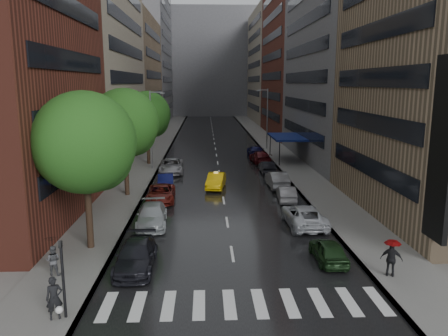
# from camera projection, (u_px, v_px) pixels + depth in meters

# --- Properties ---
(ground) EXTENTS (220.00, 220.00, 0.00)m
(ground) POSITION_uv_depth(u_px,v_px,m) (237.00, 284.00, 22.11)
(ground) COLOR gray
(ground) RESTS_ON ground
(road) EXTENTS (14.00, 140.00, 0.01)m
(road) POSITION_uv_depth(u_px,v_px,m) (215.00, 145.00, 71.13)
(road) COLOR black
(road) RESTS_ON ground
(sidewalk_left) EXTENTS (4.00, 140.00, 0.15)m
(sidewalk_left) POSITION_uv_depth(u_px,v_px,m) (159.00, 145.00, 70.73)
(sidewalk_left) COLOR gray
(sidewalk_left) RESTS_ON ground
(sidewalk_right) EXTENTS (4.00, 140.00, 0.15)m
(sidewalk_right) POSITION_uv_depth(u_px,v_px,m) (270.00, 144.00, 71.50)
(sidewalk_right) COLOR gray
(sidewalk_right) RESTS_ON ground
(crosswalk) EXTENTS (13.15, 2.80, 0.01)m
(crosswalk) POSITION_uv_depth(u_px,v_px,m) (244.00, 303.00, 20.16)
(crosswalk) COLOR silver
(crosswalk) RESTS_ON ground
(buildings_left) EXTENTS (8.00, 108.00, 38.00)m
(buildings_left) POSITION_uv_depth(u_px,v_px,m) (127.00, 48.00, 76.03)
(buildings_left) COLOR maroon
(buildings_left) RESTS_ON ground
(buildings_right) EXTENTS (8.05, 109.10, 36.00)m
(buildings_right) POSITION_uv_depth(u_px,v_px,m) (300.00, 53.00, 75.44)
(buildings_right) COLOR #937A5B
(buildings_right) RESTS_ON ground
(building_far) EXTENTS (40.00, 14.00, 32.00)m
(building_far) POSITION_uv_depth(u_px,v_px,m) (210.00, 63.00, 134.71)
(building_far) COLOR slate
(building_far) RESTS_ON ground
(tree_near) EXTENTS (6.04, 6.04, 9.63)m
(tree_near) POSITION_uv_depth(u_px,v_px,m) (85.00, 143.00, 25.46)
(tree_near) COLOR #382619
(tree_near) RESTS_ON ground
(tree_mid) EXTENTS (6.03, 6.03, 9.61)m
(tree_mid) POSITION_uv_depth(u_px,v_px,m) (124.00, 123.00, 38.02)
(tree_mid) COLOR #382619
(tree_mid) RESTS_ON ground
(tree_far) EXTENTS (5.70, 5.70, 9.08)m
(tree_far) POSITION_uv_depth(u_px,v_px,m) (147.00, 115.00, 53.05)
(tree_far) COLOR #382619
(tree_far) RESTS_ON ground
(taxi) EXTENTS (2.18, 4.59, 1.45)m
(taxi) POSITION_uv_depth(u_px,v_px,m) (216.00, 181.00, 42.14)
(taxi) COLOR yellow
(taxi) RESTS_ON ground
(parked_cars_left) EXTENTS (2.79, 31.29, 1.59)m
(parked_cars_left) POSITION_uv_depth(u_px,v_px,m) (161.00, 192.00, 37.67)
(parked_cars_left) COLOR black
(parked_cars_left) RESTS_ON ground
(parked_cars_right) EXTENTS (2.68, 41.13, 1.58)m
(parked_cars_right) POSITION_uv_depth(u_px,v_px,m) (275.00, 177.00, 43.70)
(parked_cars_right) COLOR black
(parked_cars_right) RESTS_ON ground
(ped_bag_walker) EXTENTS (0.81, 0.68, 1.88)m
(ped_bag_walker) POSITION_uv_depth(u_px,v_px,m) (55.00, 299.00, 18.44)
(ped_bag_walker) COLOR black
(ped_bag_walker) RESTS_ON sidewalk_left
(ped_black_umbrella) EXTENTS (0.96, 0.98, 2.09)m
(ped_black_umbrella) POSITION_uv_depth(u_px,v_px,m) (53.00, 252.00, 22.62)
(ped_black_umbrella) COLOR #4D4E52
(ped_black_umbrella) RESTS_ON sidewalk_left
(ped_red_umbrella) EXTENTS (1.18, 0.86, 2.01)m
(ped_red_umbrella) POSITION_uv_depth(u_px,v_px,m) (392.00, 255.00, 22.49)
(ped_red_umbrella) COLOR black
(ped_red_umbrella) RESTS_ON sidewalk_right
(traffic_light) EXTENTS (0.18, 0.15, 3.45)m
(traffic_light) POSITION_uv_depth(u_px,v_px,m) (63.00, 272.00, 18.34)
(traffic_light) COLOR black
(traffic_light) RESTS_ON sidewalk_left
(street_lamp_left) EXTENTS (1.74, 0.22, 9.00)m
(street_lamp_left) POSITION_uv_depth(u_px,v_px,m) (152.00, 128.00, 50.25)
(street_lamp_left) COLOR gray
(street_lamp_left) RESTS_ON sidewalk_left
(street_lamp_right) EXTENTS (1.74, 0.22, 9.00)m
(street_lamp_right) POSITION_uv_depth(u_px,v_px,m) (267.00, 117.00, 65.61)
(street_lamp_right) COLOR gray
(street_lamp_right) RESTS_ON sidewalk_right
(awning) EXTENTS (4.00, 8.00, 3.12)m
(awning) POSITION_uv_depth(u_px,v_px,m) (287.00, 137.00, 56.20)
(awning) COLOR navy
(awning) RESTS_ON sidewalk_right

